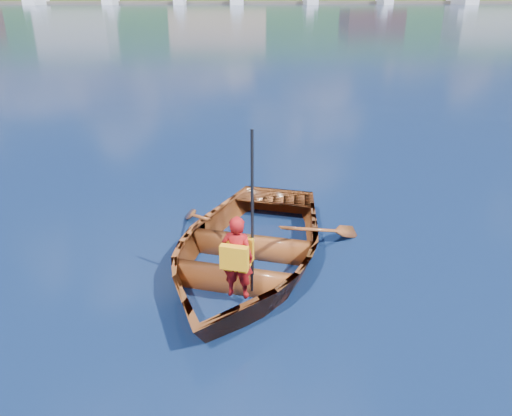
% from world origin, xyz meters
% --- Properties ---
extents(ground, '(600.00, 600.00, 0.00)m').
position_xyz_m(ground, '(0.00, 0.00, 0.00)').
color(ground, '#0E2C41').
rests_on(ground, ground).
extents(rowboat, '(4.08, 4.87, 0.87)m').
position_xyz_m(rowboat, '(-0.30, -0.65, 0.28)').
color(rowboat, '#67290F').
rests_on(rowboat, ground).
extents(child_paddler, '(0.45, 0.42, 2.09)m').
position_xyz_m(child_paddler, '(-0.42, -1.55, 0.66)').
color(child_paddler, '#9F1114').
rests_on(child_paddler, ground).
extents(dock, '(160.00, 4.16, 0.80)m').
position_xyz_m(dock, '(8.37, 148.00, 0.40)').
color(dock, brown).
rests_on(dock, ground).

